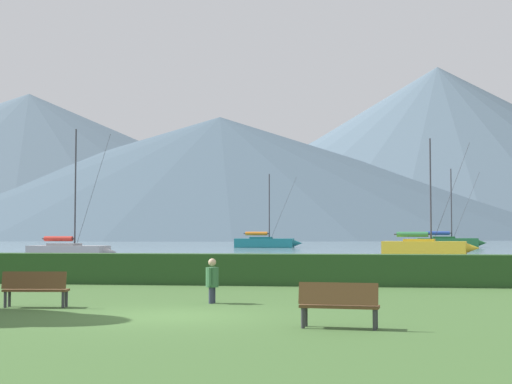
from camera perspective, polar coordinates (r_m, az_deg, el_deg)
ground_plane at (r=18.29m, az=-6.47°, el=-9.22°), size 1000.00×1000.00×0.00m
harbor_water at (r=154.72m, az=5.85°, el=-3.80°), size 320.00×246.00×0.00m
hedge_line at (r=29.01m, az=-1.21°, el=-5.81°), size 80.00×1.20×1.17m
sailboat_slip_0 at (r=61.17m, az=-13.79°, el=-4.27°), size 7.31×2.81×10.11m
sailboat_slip_1 at (r=105.78m, az=14.15°, el=-3.64°), size 9.25×2.77×10.64m
sailboat_slip_3 at (r=72.22m, az=12.57°, el=-3.99°), size 8.91×3.88×10.75m
sailboat_slip_5 at (r=101.64m, az=0.70°, el=-3.78°), size 9.03×2.91×9.84m
park_bench_near_path at (r=20.99m, az=-16.20°, el=-6.87°), size 1.73×0.67×0.95m
park_bench_under_tree at (r=15.84m, az=6.23°, el=-8.25°), size 1.67×0.65×0.95m
person_seated_viewer at (r=21.43m, az=-3.30°, el=-6.49°), size 0.36×0.57×1.25m
distant_hill_west_ridge at (r=323.15m, az=-2.74°, el=1.13°), size 302.10×302.10×51.37m
distant_hill_central_peak at (r=386.50m, az=8.89°, el=1.41°), size 244.42×244.42×64.02m
distant_hill_east_ridge at (r=367.75m, az=-16.71°, el=1.94°), size 308.28×308.28×66.69m
distant_hill_far_shoulder at (r=374.46m, az=13.50°, el=2.97°), size 269.12×269.12×81.83m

